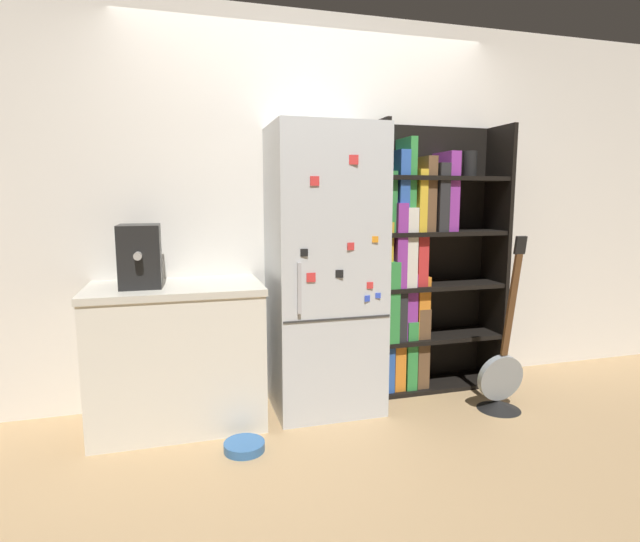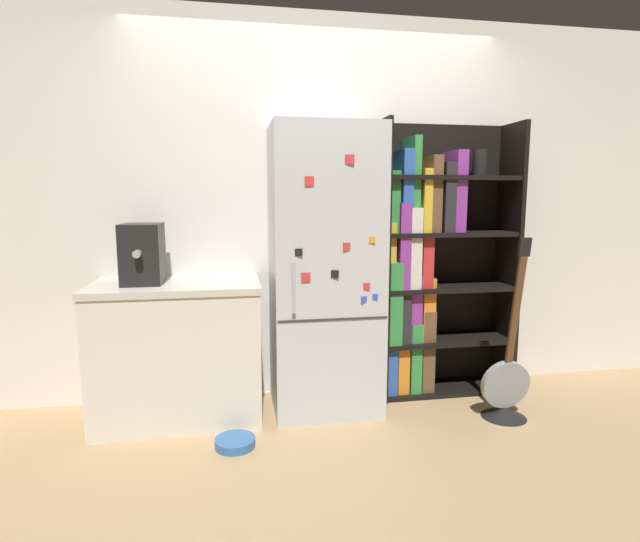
{
  "view_description": "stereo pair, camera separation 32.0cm",
  "coord_description": "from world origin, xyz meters",
  "px_view_note": "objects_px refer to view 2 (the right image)",
  "views": [
    {
      "loc": [
        -0.9,
        -2.9,
        1.37
      ],
      "look_at": [
        -0.03,
        0.15,
        0.91
      ],
      "focal_mm": 28.0,
      "sensor_mm": 36.0,
      "label": 1
    },
    {
      "loc": [
        -0.59,
        -2.97,
        1.37
      ],
      "look_at": [
        -0.03,
        0.15,
        0.91
      ],
      "focal_mm": 28.0,
      "sensor_mm": 36.0,
      "label": 2
    }
  ],
  "objects_px": {
    "bookshelf": "(425,267)",
    "espresso_machine": "(143,254)",
    "guitar": "(505,392)",
    "pet_bowl": "(235,442)",
    "refrigerator": "(325,271)"
  },
  "relations": [
    {
      "from": "espresso_machine",
      "to": "pet_bowl",
      "type": "xyz_separation_m",
      "value": [
        0.52,
        -0.47,
        -1.02
      ]
    },
    {
      "from": "bookshelf",
      "to": "espresso_machine",
      "type": "xyz_separation_m",
      "value": [
        -1.86,
        -0.14,
        0.14
      ]
    },
    {
      "from": "bookshelf",
      "to": "espresso_machine",
      "type": "distance_m",
      "value": 1.87
    },
    {
      "from": "bookshelf",
      "to": "espresso_machine",
      "type": "height_order",
      "value": "bookshelf"
    },
    {
      "from": "refrigerator",
      "to": "espresso_machine",
      "type": "relative_size",
      "value": 4.95
    },
    {
      "from": "pet_bowl",
      "to": "guitar",
      "type": "bearing_deg",
      "value": 2.84
    },
    {
      "from": "refrigerator",
      "to": "pet_bowl",
      "type": "height_order",
      "value": "refrigerator"
    },
    {
      "from": "refrigerator",
      "to": "bookshelf",
      "type": "xyz_separation_m",
      "value": [
        0.74,
        0.14,
        -0.01
      ]
    },
    {
      "from": "refrigerator",
      "to": "pet_bowl",
      "type": "relative_size",
      "value": 8.06
    },
    {
      "from": "refrigerator",
      "to": "bookshelf",
      "type": "distance_m",
      "value": 0.76
    },
    {
      "from": "espresso_machine",
      "to": "refrigerator",
      "type": "bearing_deg",
      "value": -0.14
    },
    {
      "from": "guitar",
      "to": "refrigerator",
      "type": "bearing_deg",
      "value": 160.34
    },
    {
      "from": "guitar",
      "to": "pet_bowl",
      "type": "height_order",
      "value": "guitar"
    },
    {
      "from": "espresso_machine",
      "to": "guitar",
      "type": "relative_size",
      "value": 0.32
    },
    {
      "from": "bookshelf",
      "to": "pet_bowl",
      "type": "bearing_deg",
      "value": -155.3
    }
  ]
}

